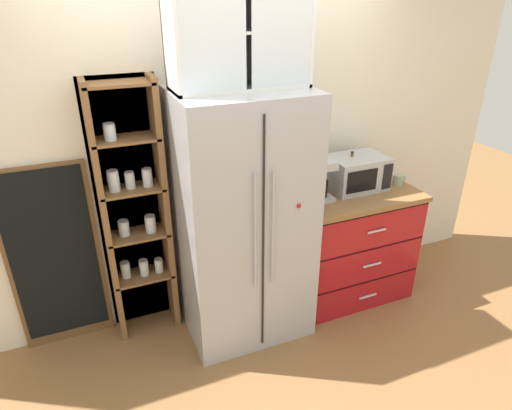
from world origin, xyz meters
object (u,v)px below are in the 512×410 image
object	(u,v)px
mug_sage	(399,180)
bottle_amber	(350,172)
refrigerator	(243,219)
bottle_clear	(356,178)
chalkboard_menu	(55,259)
microwave	(356,172)
coffee_maker	(318,178)

from	to	relation	value
mug_sage	bottle_amber	size ratio (longest dim) A/B	0.38
refrigerator	bottle_clear	distance (m)	0.96
chalkboard_menu	microwave	bearing A→B (deg)	-6.16
microwave	coffee_maker	distance (m)	0.37
refrigerator	mug_sage	distance (m)	1.34
bottle_clear	chalkboard_menu	bearing A→B (deg)	172.47
refrigerator	chalkboard_menu	distance (m)	1.32
bottle_amber	bottle_clear	bearing A→B (deg)	-90.00
refrigerator	bottle_amber	size ratio (longest dim) A/B	6.04
bottle_amber	chalkboard_menu	bearing A→B (deg)	174.36
mug_sage	chalkboard_menu	size ratio (longest dim) A/B	0.08
microwave	mug_sage	size ratio (longest dim) A/B	3.88
bottle_clear	chalkboard_menu	size ratio (longest dim) A/B	0.18
coffee_maker	bottle_clear	xyz separation A→B (m)	(0.33, -0.01, -0.05)
mug_sage	bottle_clear	size ratio (longest dim) A/B	0.45
refrigerator	coffee_maker	world-z (taller)	refrigerator
microwave	coffee_maker	bearing A→B (deg)	-173.45
refrigerator	mug_sage	xyz separation A→B (m)	(1.34, 0.00, 0.08)
refrigerator	microwave	distance (m)	1.00
refrigerator	mug_sage	bearing A→B (deg)	0.02
bottle_amber	microwave	bearing A→B (deg)	-32.14
refrigerator	microwave	size ratio (longest dim) A/B	4.09
microwave	coffee_maker	size ratio (longest dim) A/B	1.42
bottle_amber	chalkboard_menu	size ratio (longest dim) A/B	0.22
mug_sage	bottle_amber	distance (m)	0.42
refrigerator	bottle_amber	bearing A→B (deg)	6.84
chalkboard_menu	mug_sage	bearing A→B (deg)	-7.26
bottle_clear	coffee_maker	bearing A→B (deg)	178.70
bottle_clear	bottle_amber	bearing A→B (deg)	90.00
refrigerator	chalkboard_menu	world-z (taller)	refrigerator
bottle_amber	mug_sage	bearing A→B (deg)	-16.14
bottle_clear	mug_sage	bearing A→B (deg)	-5.73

